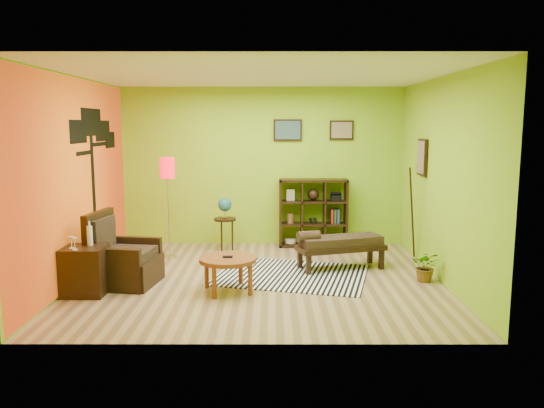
{
  "coord_description": "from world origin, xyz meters",
  "views": [
    {
      "loc": [
        0.18,
        -7.21,
        2.14
      ],
      "look_at": [
        0.17,
        0.08,
        1.05
      ],
      "focal_mm": 35.0,
      "sensor_mm": 36.0,
      "label": 1
    }
  ],
  "objects_px": {
    "cube_shelf": "(314,213)",
    "bench": "(339,244)",
    "coffee_table": "(228,262)",
    "armchair": "(121,262)",
    "globe_table": "(225,211)",
    "floor_lamp": "(168,177)",
    "potted_plant": "(426,270)",
    "side_cabinet": "(85,270)"
  },
  "relations": [
    {
      "from": "armchair",
      "to": "cube_shelf",
      "type": "distance_m",
      "value": 3.6
    },
    {
      "from": "armchair",
      "to": "globe_table",
      "type": "distance_m",
      "value": 2.33
    },
    {
      "from": "armchair",
      "to": "cube_shelf",
      "type": "bearing_deg",
      "value": 39.27
    },
    {
      "from": "armchair",
      "to": "side_cabinet",
      "type": "xyz_separation_m",
      "value": [
        -0.33,
        -0.45,
        0.01
      ]
    },
    {
      "from": "globe_table",
      "to": "cube_shelf",
      "type": "height_order",
      "value": "cube_shelf"
    },
    {
      "from": "floor_lamp",
      "to": "globe_table",
      "type": "xyz_separation_m",
      "value": [
        0.86,
        0.49,
        -0.62
      ]
    },
    {
      "from": "coffee_table",
      "to": "armchair",
      "type": "relative_size",
      "value": 0.75
    },
    {
      "from": "globe_table",
      "to": "floor_lamp",
      "type": "bearing_deg",
      "value": -150.3
    },
    {
      "from": "floor_lamp",
      "to": "cube_shelf",
      "type": "distance_m",
      "value": 2.65
    },
    {
      "from": "cube_shelf",
      "to": "potted_plant",
      "type": "xyz_separation_m",
      "value": [
        1.39,
        -2.15,
        -0.43
      ]
    },
    {
      "from": "side_cabinet",
      "to": "armchair",
      "type": "bearing_deg",
      "value": 53.41
    },
    {
      "from": "side_cabinet",
      "to": "globe_table",
      "type": "height_order",
      "value": "side_cabinet"
    },
    {
      "from": "potted_plant",
      "to": "floor_lamp",
      "type": "bearing_deg",
      "value": 160.77
    },
    {
      "from": "globe_table",
      "to": "potted_plant",
      "type": "xyz_separation_m",
      "value": [
        2.93,
        -1.82,
        -0.53
      ]
    },
    {
      "from": "coffee_table",
      "to": "potted_plant",
      "type": "xyz_separation_m",
      "value": [
        2.69,
        0.46,
        -0.22
      ]
    },
    {
      "from": "potted_plant",
      "to": "globe_table",
      "type": "bearing_deg",
      "value": 148.22
    },
    {
      "from": "coffee_table",
      "to": "bench",
      "type": "distance_m",
      "value": 1.9
    },
    {
      "from": "side_cabinet",
      "to": "floor_lamp",
      "type": "bearing_deg",
      "value": 69.55
    },
    {
      "from": "armchair",
      "to": "globe_table",
      "type": "relative_size",
      "value": 1.08
    },
    {
      "from": "floor_lamp",
      "to": "globe_table",
      "type": "bearing_deg",
      "value": 29.7
    },
    {
      "from": "globe_table",
      "to": "bench",
      "type": "relative_size",
      "value": 0.66
    },
    {
      "from": "cube_shelf",
      "to": "potted_plant",
      "type": "distance_m",
      "value": 2.6
    },
    {
      "from": "coffee_table",
      "to": "potted_plant",
      "type": "height_order",
      "value": "coffee_table"
    },
    {
      "from": "globe_table",
      "to": "armchair",
      "type": "bearing_deg",
      "value": -122.53
    },
    {
      "from": "coffee_table",
      "to": "side_cabinet",
      "type": "xyz_separation_m",
      "value": [
        -1.81,
        -0.11,
        -0.08
      ]
    },
    {
      "from": "cube_shelf",
      "to": "coffee_table",
      "type": "bearing_deg",
      "value": -116.63
    },
    {
      "from": "coffee_table",
      "to": "globe_table",
      "type": "relative_size",
      "value": 0.8
    },
    {
      "from": "side_cabinet",
      "to": "potted_plant",
      "type": "bearing_deg",
      "value": 7.24
    },
    {
      "from": "floor_lamp",
      "to": "bench",
      "type": "distance_m",
      "value": 2.9
    },
    {
      "from": "floor_lamp",
      "to": "cube_shelf",
      "type": "xyz_separation_m",
      "value": [
        2.41,
        0.83,
        -0.72
      ]
    },
    {
      "from": "floor_lamp",
      "to": "bench",
      "type": "relative_size",
      "value": 1.17
    },
    {
      "from": "floor_lamp",
      "to": "potted_plant",
      "type": "height_order",
      "value": "floor_lamp"
    },
    {
      "from": "coffee_table",
      "to": "armchair",
      "type": "bearing_deg",
      "value": 167.13
    },
    {
      "from": "side_cabinet",
      "to": "cube_shelf",
      "type": "height_order",
      "value": "cube_shelf"
    },
    {
      "from": "floor_lamp",
      "to": "potted_plant",
      "type": "xyz_separation_m",
      "value": [
        3.79,
        -1.32,
        -1.15
      ]
    },
    {
      "from": "armchair",
      "to": "side_cabinet",
      "type": "height_order",
      "value": "armchair"
    },
    {
      "from": "cube_shelf",
      "to": "bench",
      "type": "xyz_separation_m",
      "value": [
        0.25,
        -1.52,
        -0.21
      ]
    },
    {
      "from": "side_cabinet",
      "to": "bench",
      "type": "relative_size",
      "value": 0.67
    },
    {
      "from": "coffee_table",
      "to": "side_cabinet",
      "type": "height_order",
      "value": "side_cabinet"
    },
    {
      "from": "bench",
      "to": "potted_plant",
      "type": "bearing_deg",
      "value": -29.28
    },
    {
      "from": "floor_lamp",
      "to": "bench",
      "type": "xyz_separation_m",
      "value": [
        2.66,
        -0.69,
        -0.93
      ]
    },
    {
      "from": "floor_lamp",
      "to": "coffee_table",
      "type": "bearing_deg",
      "value": -58.29
    }
  ]
}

